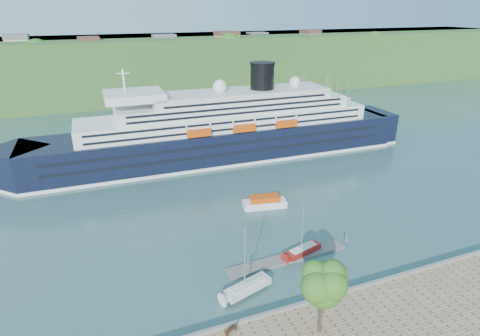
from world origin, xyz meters
name	(u,v)px	position (x,y,z in m)	size (l,w,h in m)	color
ground	(323,303)	(0.00, 0.00, 0.00)	(400.00, 400.00, 0.00)	#2E5251
far_hillside	(140,66)	(0.00, 145.00, 12.00)	(400.00, 50.00, 24.00)	#346327
quay_coping	(325,297)	(0.00, -0.20, 1.15)	(220.00, 0.50, 0.30)	slate
cruise_ship	(220,113)	(5.51, 55.98, 11.70)	(104.19, 15.17, 23.40)	black
park_bench	(231,329)	(-13.32, -1.28, 1.51)	(1.58, 0.65, 1.01)	#442113
promenade_tree	(323,296)	(-3.75, -4.86, 6.09)	(6.15, 6.15, 10.19)	#275516
floating_pontoon	(287,258)	(0.20, 10.30, 0.22)	(19.70, 2.41, 0.44)	gray
sailboat_white_near	(248,263)	(-8.37, 5.45, 4.87)	(7.55, 2.10, 9.75)	silver
sailboat_red	(304,231)	(3.00, 10.45, 4.38)	(6.79, 1.89, 8.77)	maroon
tender_launch	(265,201)	(4.34, 27.33, 1.15)	(8.35, 2.86, 2.31)	#C7420B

